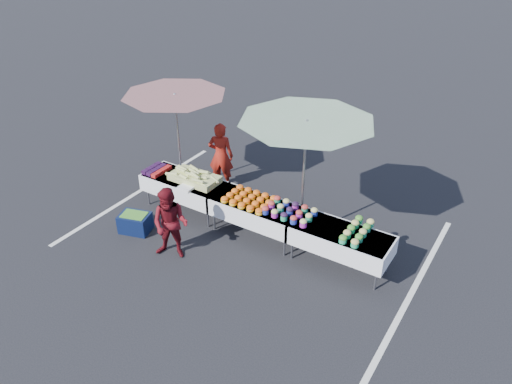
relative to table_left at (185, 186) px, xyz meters
The scene contains 17 objects.
ground 1.89m from the table_left, ahead, with size 80.00×80.00×0.00m, color black.
stripe_left 1.52m from the table_left, behind, with size 0.10×5.00×0.00m, color silver.
stripe_right 5.03m from the table_left, ahead, with size 0.10×5.00×0.00m, color silver.
table_left is the anchor object (origin of this frame).
table_center 1.80m from the table_left, ahead, with size 1.86×0.81×0.75m.
table_right 3.60m from the table_left, ahead, with size 1.86×0.81×0.75m.
berry_punnets 0.74m from the table_left, behind, with size 0.40×0.54×0.08m.
corn_pile 0.35m from the table_left, ahead, with size 1.16×0.57×0.26m.
plastic_bags 0.47m from the table_left, 45.00° to the right, with size 0.30×0.25×0.05m, color white.
carrot_bowls 1.66m from the table_left, ahead, with size 0.95×0.69×0.11m.
potato_cups 2.56m from the table_left, ahead, with size 0.94×0.58×0.16m.
bean_baskets 3.87m from the table_left, ahead, with size 0.36×0.86×0.15m.
vendor 1.25m from the table_left, 86.68° to the left, with size 0.58×0.38×1.59m, color maroon.
customer 1.64m from the table_left, 59.47° to the right, with size 0.70×0.55×1.44m, color #5D0E15.
umbrella_left 1.79m from the table_left, 134.66° to the left, with size 2.55×2.55×2.30m.
umbrella_right 3.14m from the table_left, ahead, with size 2.50×2.50×2.54m.
storage_bin 1.30m from the table_left, 106.18° to the right, with size 0.70×0.59×0.39m.
Camera 1 is at (4.40, -6.96, 5.91)m, focal length 35.00 mm.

